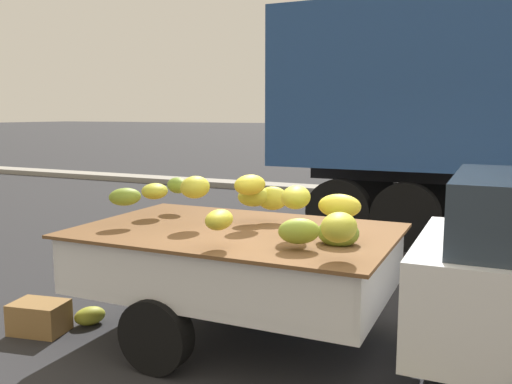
% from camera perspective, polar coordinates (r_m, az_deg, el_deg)
% --- Properties ---
extents(ground, '(220.00, 220.00, 0.00)m').
position_cam_1_polar(ground, '(5.06, 8.18, -16.96)').
color(ground, '#28282B').
extents(curb_strip, '(80.00, 0.80, 0.16)m').
position_cam_1_polar(curb_strip, '(14.31, 19.59, -0.54)').
color(curb_strip, gray).
rests_on(curb_strip, ground).
extents(pickup_truck, '(5.14, 1.95, 1.70)m').
position_cam_1_polar(pickup_truck, '(4.60, 21.47, -8.24)').
color(pickup_truck, white).
rests_on(pickup_truck, ground).
extents(fallen_banana_bunch_near_tailgate, '(0.34, 0.38, 0.19)m').
position_cam_1_polar(fallen_banana_bunch_near_tailgate, '(5.95, -17.06, -12.34)').
color(fallen_banana_bunch_near_tailgate, '#A7AC2D').
rests_on(fallen_banana_bunch_near_tailgate, ground).
extents(produce_crate, '(0.58, 0.45, 0.31)m').
position_cam_1_polar(produce_crate, '(5.90, -21.81, -12.12)').
color(produce_crate, olive).
rests_on(produce_crate, ground).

